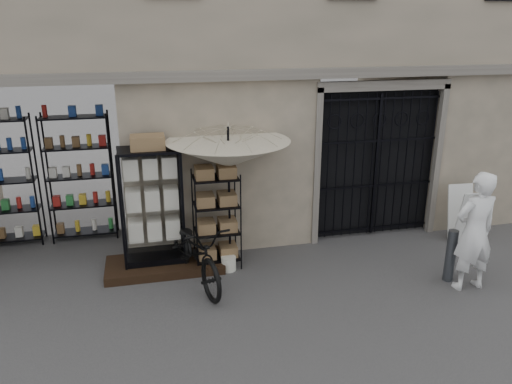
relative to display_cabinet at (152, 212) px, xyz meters
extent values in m
plane|color=black|center=(2.55, -1.68, -1.04)|extent=(80.00, 80.00, 0.00)
cube|color=tan|center=(2.55, 2.32, 3.46)|extent=(14.00, 4.00, 9.00)
cube|color=black|center=(-1.95, 1.12, 0.46)|extent=(3.00, 1.70, 3.00)
cube|color=black|center=(-2.00, 1.62, 0.21)|extent=(2.70, 0.50, 2.50)
cube|color=black|center=(4.30, 0.60, 0.46)|extent=(2.50, 0.06, 3.00)
cube|color=black|center=(4.30, 0.44, 0.41)|extent=(0.05, 0.05, 2.80)
cube|color=black|center=(0.15, -0.13, -0.97)|extent=(2.00, 0.90, 0.15)
cube|color=black|center=(0.00, 0.01, -0.84)|extent=(1.15, 0.96, 0.11)
cube|color=silver|center=(-0.12, -0.27, 0.10)|extent=(0.85, 0.40, 1.85)
cube|color=silver|center=(0.00, 0.01, -0.01)|extent=(0.94, 0.75, 1.54)
cube|color=olive|center=(0.00, 0.01, 1.15)|extent=(0.68, 0.61, 0.22)
cube|color=black|center=(1.07, -0.16, -0.18)|extent=(0.89, 0.77, 1.72)
cube|color=olive|center=(1.07, -0.16, -0.23)|extent=(0.76, 0.63, 1.29)
cylinder|color=black|center=(1.31, -0.12, 0.19)|extent=(0.05, 0.05, 2.47)
imported|color=beige|center=(1.31, -0.12, 1.09)|extent=(2.27, 2.30, 1.66)
cylinder|color=silver|center=(1.23, -0.41, -0.92)|extent=(0.34, 0.34, 0.25)
imported|color=black|center=(0.64, -0.69, -1.04)|extent=(0.98, 1.24, 2.09)
cylinder|color=#4A4E54|center=(4.73, -1.58, -0.59)|extent=(0.19, 0.19, 0.90)
imported|color=white|center=(4.90, -1.86, -1.04)|extent=(0.82, 2.00, 0.47)
cube|color=silver|center=(5.88, -0.44, -0.48)|extent=(0.53, 0.28, 1.09)
cube|color=silver|center=(5.90, -0.10, -0.48)|extent=(0.53, 0.28, 1.09)
camera|label=1|loc=(-0.05, -8.10, 3.05)|focal=35.00mm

